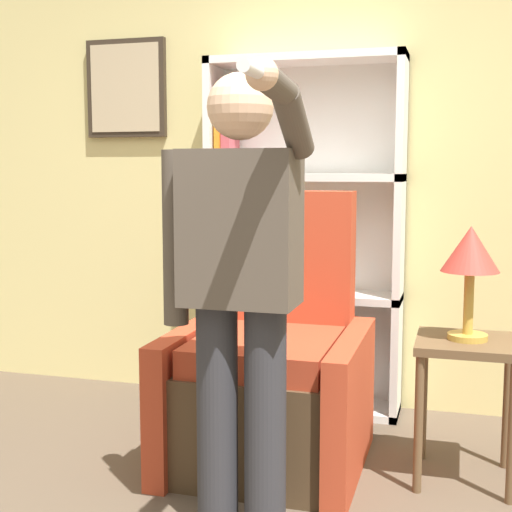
% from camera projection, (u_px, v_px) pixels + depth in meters
% --- Properties ---
extents(wall_back, '(8.00, 0.11, 2.80)m').
position_uv_depth(wall_back, '(352.00, 154.00, 3.90)').
color(wall_back, '#DBCC84').
rests_on(wall_back, ground_plane).
extents(bookcase, '(1.05, 0.28, 1.91)m').
position_uv_depth(bookcase, '(290.00, 241.00, 3.90)').
color(bookcase, white).
rests_on(bookcase, ground_plane).
extents(armchair, '(0.84, 0.86, 1.22)m').
position_uv_depth(armchair, '(272.00, 378.00, 3.22)').
color(armchair, '#4C3823').
rests_on(armchair, ground_plane).
extents(person_standing, '(0.55, 0.78, 1.64)m').
position_uv_depth(person_standing, '(239.00, 278.00, 2.48)').
color(person_standing, '#2D2D33').
rests_on(person_standing, ground_plane).
extents(side_table, '(0.42, 0.42, 0.61)m').
position_uv_depth(side_table, '(466.00, 367.00, 2.99)').
color(side_table, brown).
rests_on(side_table, ground_plane).
extents(table_lamp, '(0.24, 0.24, 0.48)m').
position_uv_depth(table_lamp, '(470.00, 256.00, 2.93)').
color(table_lamp, gold).
rests_on(table_lamp, side_table).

